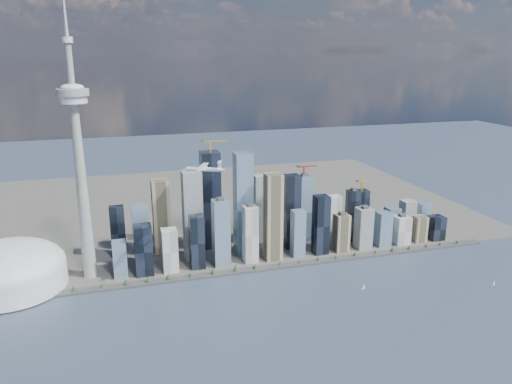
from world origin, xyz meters
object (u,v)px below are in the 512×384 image
object	(u,v)px
sailboat_west	(364,287)
sailboat_east	(494,283)
needle_tower	(79,159)
dome_stadium	(9,269)
airplane	(204,169)

from	to	relation	value
sailboat_west	sailboat_east	distance (m)	249.83
needle_tower	sailboat_east	world-z (taller)	needle_tower
needle_tower	sailboat_west	xyz separation A→B (m)	(486.37, -194.99, -232.51)
dome_stadium	sailboat_west	xyz separation A→B (m)	(626.37, -184.99, -36.11)
needle_tower	airplane	bearing A→B (deg)	-29.61
airplane	sailboat_west	size ratio (longest dim) A/B	6.70
dome_stadium	sailboat_east	xyz separation A→B (m)	(870.12, -239.76, -36.30)
airplane	sailboat_east	xyz separation A→B (m)	(522.20, -131.60, -226.59)
needle_tower	airplane	xyz separation A→B (m)	(207.92, -118.15, -6.11)
dome_stadium	airplane	bearing A→B (deg)	-17.27
airplane	sailboat_east	size ratio (longest dim) A/B	7.10
needle_tower	sailboat_east	size ratio (longest dim) A/B	56.26
airplane	sailboat_east	world-z (taller)	airplane
needle_tower	airplane	world-z (taller)	needle_tower
needle_tower	sailboat_west	bearing A→B (deg)	-21.85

